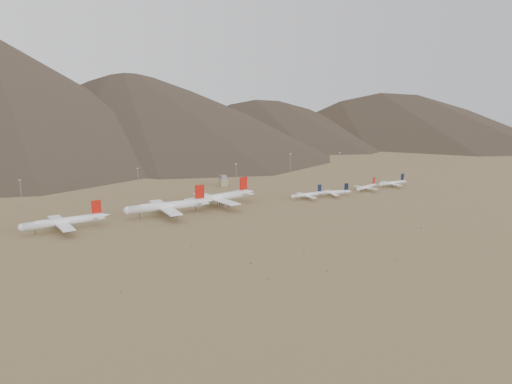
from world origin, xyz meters
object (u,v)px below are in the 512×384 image
narrowbody_a (308,195)px  narrowbody_b (333,192)px  widebody_centre (167,206)px  control_tower (223,181)px  widebody_west (63,222)px  widebody_east (217,197)px

narrowbody_a → narrowbody_b: (28.84, -3.43, -0.13)m
widebody_centre → control_tower: 130.30m
widebody_west → narrowbody_a: (220.42, -7.70, -2.70)m
narrowbody_b → widebody_west: bearing=-164.0°
widebody_west → narrowbody_b: size_ratio=1.86×
widebody_west → narrowbody_b: bearing=-5.3°
widebody_west → control_tower: (179.87, 89.23, -1.51)m
narrowbody_a → control_tower: (-40.55, 96.94, 1.19)m
narrowbody_a → narrowbody_b: 29.05m
widebody_centre → widebody_west: bearing=-175.2°
widebody_centre → narrowbody_a: 138.22m
widebody_centre → narrowbody_b: (166.63, -13.69, -3.96)m
widebody_centre → narrowbody_b: size_ratio=2.17×
widebody_west → widebody_centre: (82.63, 2.55, 1.13)m
narrowbody_a → control_tower: 105.08m
control_tower → widebody_centre: bearing=-138.3°
narrowbody_b → control_tower: narrowbody_b is taller
widebody_centre → widebody_east: size_ratio=1.00×
narrowbody_b → narrowbody_a: bearing=-168.2°
widebody_centre → widebody_east: (50.71, 7.49, 0.03)m
narrowbody_a → widebody_centre: bearing=178.3°
widebody_centre → narrowbody_b: 167.24m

